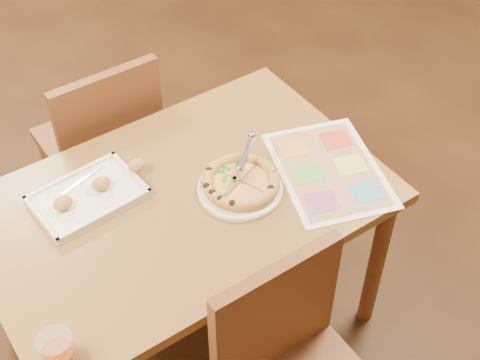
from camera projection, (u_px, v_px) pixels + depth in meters
room at (166, 29)px, 1.71m from camera, size 7.00×7.00×7.00m
dining_table at (183, 215)px, 2.22m from camera, size 1.30×0.85×0.72m
chair_near at (293, 360)px, 1.92m from camera, size 0.42×0.42×0.47m
chair_far at (104, 133)px, 2.62m from camera, size 0.42×0.42×0.47m
plate at (240, 189)px, 2.18m from camera, size 0.32×0.32×0.01m
pizza at (241, 182)px, 2.17m from camera, size 0.26×0.26×0.04m
pizza_cutter at (245, 158)px, 2.16m from camera, size 0.14×0.11×0.09m
appetizer_tray at (91, 195)px, 2.15m from camera, size 0.40×0.26×0.06m
glass_tumbler at (59, 353)px, 1.70m from camera, size 0.09×0.09×0.11m
menu at (329, 170)px, 2.25m from camera, size 0.46×0.55×0.00m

